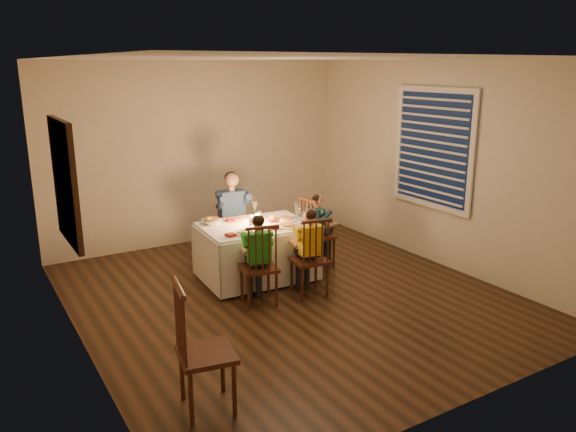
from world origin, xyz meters
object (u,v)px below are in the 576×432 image
chair_extra (209,407)px  child_teal (317,266)px  chair_near_right (309,294)px  serving_bowl (212,222)px  chair_near_left (259,303)px  chair_end (317,266)px  child_green (259,303)px  chair_adult (234,260)px  adult (234,260)px  child_yellow (309,294)px  dining_table (256,240)px

chair_extra → child_teal: 3.27m
chair_near_right → serving_bowl: 1.46m
chair_near_left → chair_end: (1.21, 0.64, 0.00)m
child_green → serving_bowl: serving_bowl is taller
chair_adult → adult: adult is taller
chair_end → child_yellow: size_ratio=0.92×
chair_near_left → serving_bowl: bearing=-71.9°
chair_near_left → chair_end: size_ratio=1.00×
dining_table → child_green: size_ratio=1.36×
chair_near_right → chair_extra: bearing=45.5°
adult → child_yellow: adult is taller
chair_extra → child_teal: (2.46, 2.14, 0.00)m
dining_table → child_yellow: size_ratio=1.36×
chair_end → adult: size_ratio=0.78×
chair_near_right → child_teal: bearing=-121.9°
dining_table → child_teal: 1.00m
chair_adult → child_yellow: (0.22, -1.49, 0.00)m
child_yellow → child_green: bearing=0.6°
child_teal → serving_bowl: size_ratio=4.12×
chair_near_right → chair_extra: chair_extra is taller
chair_near_right → child_yellow: size_ratio=0.92×
dining_table → child_teal: bearing=1.0°
chair_near_left → child_yellow: child_yellow is taller
serving_bowl → chair_adult: bearing=41.4°
child_green → chair_extra: bearing=62.4°
dining_table → child_green: dining_table is taller
adult → dining_table: bearing=-86.3°
chair_adult → chair_end: (0.82, -0.77, 0.00)m
chair_near_right → chair_extra: size_ratio=0.91×
chair_extra → child_teal: chair_extra is taller
dining_table → chair_near_right: size_ratio=1.47×
dining_table → chair_near_right: (0.27, -0.76, -0.49)m
chair_near_left → child_teal: child_teal is taller
chair_extra → adult: size_ratio=0.86×
chair_near_left → child_yellow: 0.61m
dining_table → chair_near_left: (-0.34, -0.68, -0.49)m
chair_near_left → adult: adult is taller
chair_extra → dining_table: bearing=-25.9°
chair_adult → serving_bowl: serving_bowl is taller
dining_table → child_yellow: (0.27, -0.76, -0.49)m
child_teal → chair_extra: bearing=127.7°
dining_table → chair_adult: 0.88m
child_green → child_yellow: same height
dining_table → child_yellow: 0.94m
chair_near_right → child_teal: child_teal is taller
child_teal → adult: bearing=43.6°
child_green → chair_adult: bearing=-92.9°
adult → child_teal: (0.82, -0.77, 0.00)m
dining_table → serving_bowl: size_ratio=5.89×
dining_table → chair_adult: size_ratio=1.47×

